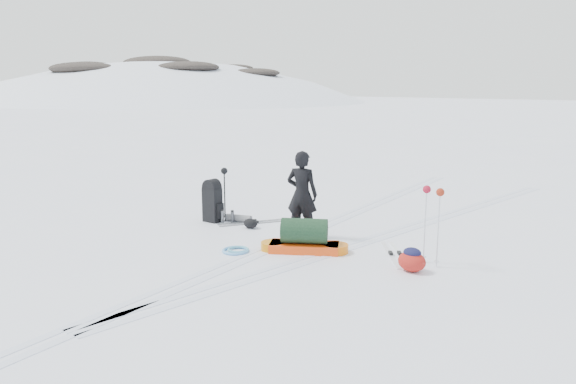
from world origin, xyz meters
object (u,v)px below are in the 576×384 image
(skier, at_px, (302,194))
(ski_poles_black, at_px, (224,177))
(pulk_sled, at_px, (304,239))
(expedition_rucksack, at_px, (216,202))

(skier, xyz_separation_m, ski_poles_black, (-2.17, 0.04, 0.12))
(skier, distance_m, pulk_sled, 1.18)
(pulk_sled, bearing_deg, ski_poles_black, 134.09)
(pulk_sled, relative_size, ski_poles_black, 1.35)
(expedition_rucksack, relative_size, ski_poles_black, 0.81)
(pulk_sled, relative_size, expedition_rucksack, 1.67)
(pulk_sled, distance_m, expedition_rucksack, 2.97)
(skier, bearing_deg, ski_poles_black, -15.98)
(expedition_rucksack, bearing_deg, pulk_sled, -13.72)
(expedition_rucksack, distance_m, ski_poles_black, 0.59)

